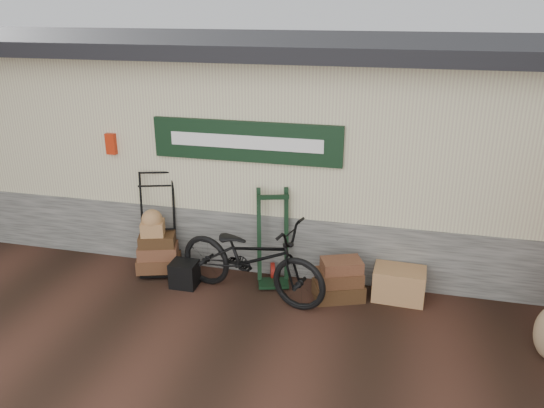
# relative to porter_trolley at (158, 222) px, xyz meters

# --- Properties ---
(ground) EXTENTS (80.00, 80.00, 0.00)m
(ground) POSITION_rel_porter_trolley_xyz_m (1.59, -0.78, -0.73)
(ground) COLOR black
(ground) RESTS_ON ground
(station_building) EXTENTS (14.40, 4.10, 3.20)m
(station_building) POSITION_rel_porter_trolley_xyz_m (1.58, 1.96, 0.88)
(station_building) COLOR #4C4C47
(station_building) RESTS_ON ground
(porter_trolley) EXTENTS (0.87, 0.75, 1.47)m
(porter_trolley) POSITION_rel_porter_trolley_xyz_m (0.00, 0.00, 0.00)
(porter_trolley) COLOR black
(porter_trolley) RESTS_ON ground
(green_barrow) EXTENTS (0.58, 0.53, 1.35)m
(green_barrow) POSITION_rel_porter_trolley_xyz_m (1.70, 0.00, -0.06)
(green_barrow) COLOR black
(green_barrow) RESTS_ON ground
(suitcase_stack) EXTENTS (0.75, 0.61, 0.57)m
(suitcase_stack) POSITION_rel_porter_trolley_xyz_m (2.65, -0.22, -0.45)
(suitcase_stack) COLOR #3D2613
(suitcase_stack) RESTS_ON ground
(wicker_hamper) EXTENTS (0.68, 0.46, 0.43)m
(wicker_hamper) POSITION_rel_porter_trolley_xyz_m (3.42, -0.05, -0.52)
(wicker_hamper) COLOR olive
(wicker_hamper) RESTS_ON ground
(black_trunk) EXTENTS (0.36, 0.31, 0.36)m
(black_trunk) POSITION_rel_porter_trolley_xyz_m (0.55, -0.40, -0.55)
(black_trunk) COLOR black
(black_trunk) RESTS_ON ground
(bicycle) EXTENTS (1.24, 2.25, 1.24)m
(bicycle) POSITION_rel_porter_trolley_xyz_m (1.51, -0.43, -0.11)
(bicycle) COLOR black
(bicycle) RESTS_ON ground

